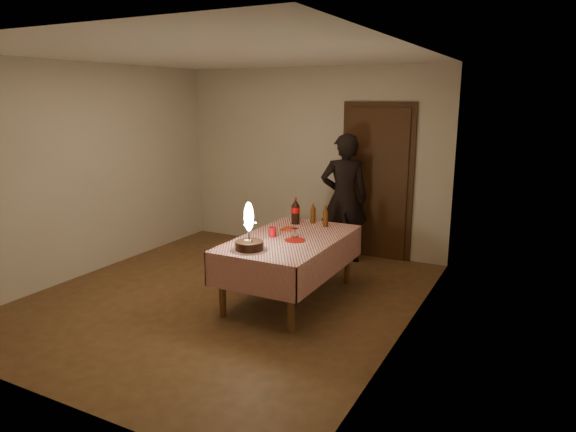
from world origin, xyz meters
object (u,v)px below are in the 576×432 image
object	(u,v)px
amber_bottle_left	(313,213)
red_cup	(273,232)
photographer	(344,198)
clear_cup	(295,233)
red_plate	(295,240)
cola_bottle	(296,211)
dining_table	(290,246)
birthday_cake	(249,239)
amber_bottle_right	(326,217)

from	to	relation	value
amber_bottle_left	red_cup	bearing A→B (deg)	-100.10
photographer	clear_cup	bearing A→B (deg)	-89.52
red_plate	cola_bottle	xyz separation A→B (m)	(-0.33, 0.66, 0.15)
red_cup	photographer	distance (m)	1.61
dining_table	amber_bottle_left	xyz separation A→B (m)	(-0.06, 0.71, 0.21)
birthday_cake	cola_bottle	size ratio (longest dim) A/B	1.53
photographer	cola_bottle	bearing A→B (deg)	-103.96
amber_bottle_right	photographer	xyz separation A→B (m)	(-0.13, 0.92, 0.05)
amber_bottle_left	amber_bottle_right	distance (m)	0.21
dining_table	red_cup	xyz separation A→B (m)	(-0.19, -0.05, 0.15)
clear_cup	photographer	distance (m)	1.50
red_plate	clear_cup	world-z (taller)	clear_cup
red_plate	photographer	bearing A→B (deg)	93.03
amber_bottle_right	red_cup	bearing A→B (deg)	-116.23
birthday_cake	clear_cup	world-z (taller)	birthday_cake
red_plate	clear_cup	xyz separation A→B (m)	(-0.07, 0.14, 0.04)
clear_cup	dining_table	bearing A→B (deg)	-117.06
dining_table	amber_bottle_right	distance (m)	0.68
birthday_cake	amber_bottle_left	distance (m)	1.31
amber_bottle_left	red_plate	bearing A→B (deg)	-78.77
cola_bottle	amber_bottle_right	bearing A→B (deg)	7.89
red_plate	cola_bottle	size ratio (longest dim) A/B	0.69
dining_table	red_plate	distance (m)	0.16
amber_bottle_left	cola_bottle	bearing A→B (deg)	-142.66
photographer	red_plate	bearing A→B (deg)	-86.97
dining_table	red_cup	size ratio (longest dim) A/B	17.20
birthday_cake	clear_cup	bearing A→B (deg)	75.02
birthday_cake	dining_table	bearing A→B (deg)	76.20
birthday_cake	amber_bottle_left	xyz separation A→B (m)	(0.09, 1.31, 0.00)
cola_bottle	photographer	size ratio (longest dim) A/B	0.18
red_cup	amber_bottle_right	size ratio (longest dim) A/B	0.39
cola_bottle	amber_bottle_left	xyz separation A→B (m)	(0.17, 0.13, -0.03)
red_plate	amber_bottle_right	world-z (taller)	amber_bottle_right
red_plate	red_cup	distance (m)	0.30
birthday_cake	cola_bottle	distance (m)	1.18
cola_bottle	amber_bottle_left	bearing A→B (deg)	37.34
clear_cup	red_cup	bearing A→B (deg)	-154.88
clear_cup	amber_bottle_right	size ratio (longest dim) A/B	0.35
red_plate	clear_cup	distance (m)	0.16
clear_cup	amber_bottle_right	distance (m)	0.59
amber_bottle_right	birthday_cake	bearing A→B (deg)	-103.31
birthday_cake	red_cup	xyz separation A→B (m)	(-0.04, 0.55, -0.07)
red_plate	cola_bottle	bearing A→B (deg)	116.39
red_cup	amber_bottle_left	distance (m)	0.77
clear_cup	cola_bottle	size ratio (longest dim) A/B	0.28
dining_table	photographer	xyz separation A→B (m)	(0.02, 1.55, 0.26)
cola_bottle	red_cup	bearing A→B (deg)	-86.71
red_cup	cola_bottle	world-z (taller)	cola_bottle
dining_table	cola_bottle	world-z (taller)	cola_bottle
clear_cup	photographer	world-z (taller)	photographer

